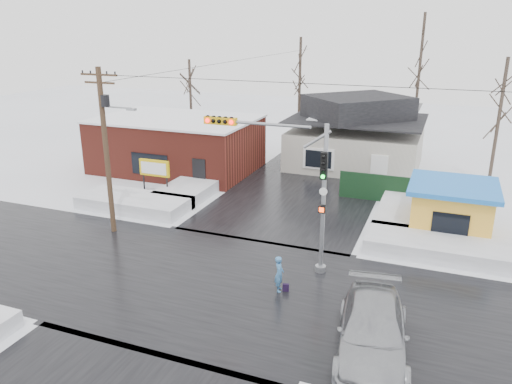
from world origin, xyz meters
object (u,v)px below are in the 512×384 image
(utility_pole, at_px, (106,142))
(pedestrian, at_px, (279,274))
(marquee_sign, at_px, (154,169))
(car, at_px, (372,332))
(kiosk, at_px, (451,209))
(traffic_signal, at_px, (290,176))

(utility_pole, relative_size, pedestrian, 5.56)
(marquee_sign, relative_size, car, 0.43)
(marquee_sign, distance_m, car, 20.08)
(utility_pole, xyz_separation_m, kiosk, (17.43, 6.49, -3.65))
(traffic_signal, xyz_separation_m, kiosk, (7.07, 7.03, -3.08))
(utility_pole, relative_size, car, 1.52)
(utility_pole, xyz_separation_m, car, (15.11, -5.84, -4.25))
(utility_pole, bearing_deg, car, -21.14)
(traffic_signal, distance_m, car, 8.02)
(traffic_signal, height_order, kiosk, traffic_signal)
(utility_pole, xyz_separation_m, marquee_sign, (-1.07, 5.99, -3.19))
(pedestrian, relative_size, car, 0.27)
(traffic_signal, xyz_separation_m, marquee_sign, (-11.43, 6.53, -2.62))
(utility_pole, distance_m, kiosk, 18.95)
(kiosk, xyz_separation_m, car, (-2.32, -12.34, -0.60))
(kiosk, relative_size, pedestrian, 2.84)
(kiosk, relative_size, car, 0.78)
(car, bearing_deg, traffic_signal, 123.98)
(car, bearing_deg, utility_pole, 151.02)
(marquee_sign, height_order, pedestrian, marquee_sign)
(utility_pole, bearing_deg, pedestrian, -15.18)
(marquee_sign, bearing_deg, kiosk, 1.55)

